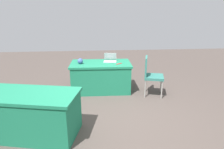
% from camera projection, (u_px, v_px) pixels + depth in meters
% --- Properties ---
extents(ground_plane, '(14.40, 14.40, 0.00)m').
position_uv_depth(ground_plane, '(117.00, 121.00, 3.70)').
color(ground_plane, '#4C423D').
extents(table_foreground, '(1.52, 0.90, 0.72)m').
position_uv_depth(table_foreground, '(101.00, 77.00, 5.08)').
color(table_foreground, '#1E7A56').
rests_on(table_foreground, ground).
extents(table_mid_left, '(1.69, 1.08, 0.72)m').
position_uv_depth(table_mid_left, '(30.00, 114.00, 3.21)').
color(table_mid_left, '#1E7A56').
rests_on(table_mid_left, ground).
extents(chair_aisle, '(0.54, 0.54, 0.94)m').
position_uv_depth(chair_aisle, '(151.00, 74.00, 4.74)').
color(chair_aisle, '#9E9993').
rests_on(chair_aisle, ground).
extents(laptop_silver, '(0.35, 0.33, 0.21)m').
position_uv_depth(laptop_silver, '(110.00, 60.00, 5.11)').
color(laptop_silver, silver).
rests_on(laptop_silver, table_foreground).
extents(yarn_ball, '(0.13, 0.13, 0.13)m').
position_uv_depth(yarn_ball, '(80.00, 61.00, 4.87)').
color(yarn_ball, '#3F5999').
rests_on(yarn_ball, table_foreground).
extents(scissors_red, '(0.16, 0.14, 0.01)m').
position_uv_depth(scissors_red, '(119.00, 64.00, 4.88)').
color(scissors_red, red).
rests_on(scissors_red, table_foreground).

